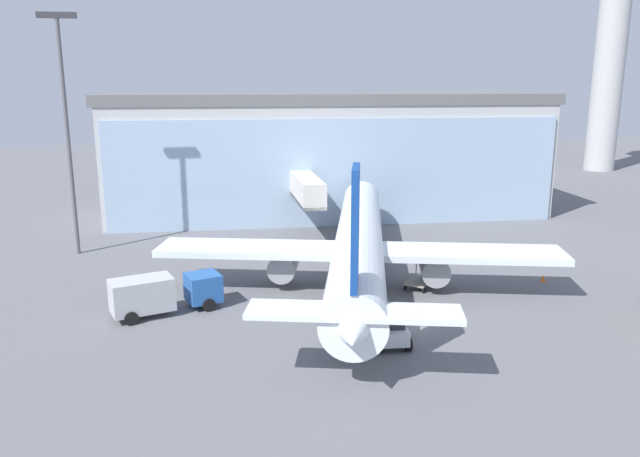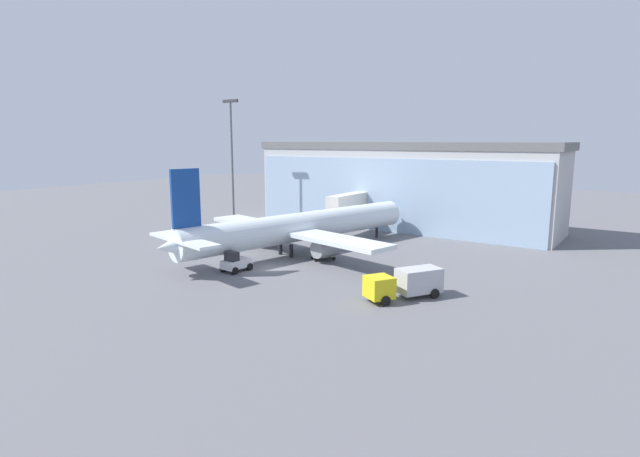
% 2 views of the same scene
% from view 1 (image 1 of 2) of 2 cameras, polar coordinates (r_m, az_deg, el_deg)
% --- Properties ---
extents(ground, '(240.00, 240.00, 0.00)m').
position_cam_1_polar(ground, '(41.59, 8.61, -8.50)').
color(ground, slate).
extents(terminal_building, '(50.30, 13.93, 13.94)m').
position_cam_1_polar(terminal_building, '(72.62, 0.80, 6.78)').
color(terminal_building, '#B4B4B4').
rests_on(terminal_building, ground).
extents(jet_bridge, '(2.70, 14.96, 6.10)m').
position_cam_1_polar(jet_bridge, '(64.31, -1.60, 3.88)').
color(jet_bridge, beige).
rests_on(jet_bridge, ground).
extents(control_tower, '(10.71, 10.71, 37.29)m').
position_cam_1_polar(control_tower, '(119.04, 25.20, 16.09)').
color(control_tower, '#B1B1B1').
rests_on(control_tower, ground).
extents(apron_light_mast, '(3.20, 0.40, 20.93)m').
position_cam_1_polar(apron_light_mast, '(59.12, -22.21, 9.40)').
color(apron_light_mast, '#59595E').
rests_on(apron_light_mast, ground).
extents(airplane, '(30.17, 38.39, 11.32)m').
position_cam_1_polar(airplane, '(47.33, 3.57, -1.38)').
color(airplane, white).
rests_on(airplane, ground).
extents(catering_truck, '(7.61, 4.54, 2.65)m').
position_cam_1_polar(catering_truck, '(43.50, -14.21, -5.71)').
color(catering_truck, '#2659A5').
rests_on(catering_truck, ground).
extents(baggage_cart, '(2.97, 3.20, 1.50)m').
position_cam_1_polar(baggage_cart, '(48.23, 9.10, -4.76)').
color(baggage_cart, '#9E998C').
rests_on(baggage_cart, ground).
extents(pushback_tug, '(2.27, 3.27, 2.30)m').
position_cam_1_polar(pushback_tug, '(37.84, 6.39, -9.12)').
color(pushback_tug, silver).
rests_on(pushback_tug, ground).
extents(safety_cone_nose, '(0.36, 0.36, 0.55)m').
position_cam_1_polar(safety_cone_nose, '(40.56, 3.91, -8.54)').
color(safety_cone_nose, orange).
rests_on(safety_cone_nose, ground).
extents(safety_cone_wingtip, '(0.36, 0.36, 0.55)m').
position_cam_1_polar(safety_cone_wingtip, '(52.06, 19.72, -4.29)').
color(safety_cone_wingtip, orange).
rests_on(safety_cone_wingtip, ground).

